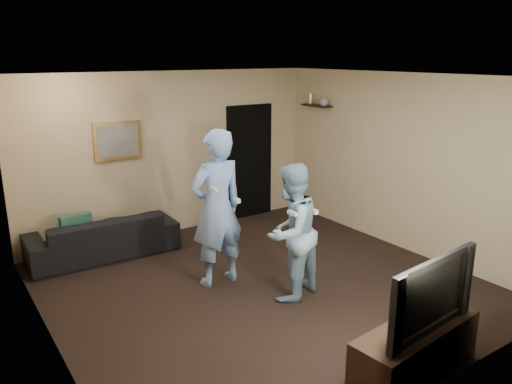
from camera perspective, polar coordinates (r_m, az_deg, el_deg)
ground at (r=6.47m, az=0.67°, el=-10.61°), size 5.00×5.00×0.00m
ceiling at (r=5.81m, az=0.75°, el=13.06°), size 5.00×5.00×0.04m
wall_back at (r=8.14m, az=-9.44°, el=4.34°), size 5.00×0.04×2.60m
wall_front at (r=4.31m, az=20.20°, el=-6.58°), size 5.00×0.04×2.60m
wall_left at (r=5.08m, az=-23.18°, el=-3.57°), size 0.04×5.00×2.60m
wall_right at (r=7.68m, az=16.22°, el=3.26°), size 0.04×5.00×2.60m
sofa at (r=7.58m, az=-17.11°, el=-4.81°), size 2.11×0.87×0.61m
throw_pillow at (r=7.44m, az=-19.84°, el=-4.01°), size 0.44×0.18×0.43m
painting_frame at (r=7.73m, az=-15.53°, el=5.66°), size 0.72×0.05×0.57m
painting_canvas at (r=7.71m, az=-15.47°, el=5.64°), size 0.62×0.01×0.47m
doorway at (r=8.86m, az=-0.74°, el=3.48°), size 0.90×0.06×2.00m
light_switch at (r=8.50m, az=-4.16°, el=4.98°), size 0.08×0.02×0.12m
wall_shelf at (r=8.74m, az=6.93°, el=9.78°), size 0.20×0.60×0.03m
shelf_vase at (r=8.59m, az=7.79°, el=10.28°), size 0.17×0.17×0.16m
shelf_figurine at (r=8.86m, az=6.26°, el=10.55°), size 0.06×0.06×0.18m
tv_console at (r=4.96m, az=17.74°, el=-16.90°), size 1.44×0.59×0.50m
television at (r=4.68m, az=18.35°, el=-10.71°), size 1.21×0.27×0.69m
wii_player_left at (r=6.22m, az=-4.49°, el=-1.88°), size 0.74×0.54×1.99m
wii_player_right at (r=5.89m, az=4.00°, el=-4.61°), size 0.96×0.85×1.65m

